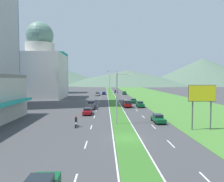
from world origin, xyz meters
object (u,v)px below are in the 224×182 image
object	(u,v)px
street_lamp_far	(110,84)
car_0	(87,111)
car_1	(116,91)
car_9	(140,104)
street_lamp_near	(118,95)
car_7	(133,101)
pickup_truck_0	(91,105)
billboard_roadside	(202,96)
car_3	(104,93)
car_6	(98,93)
car_2	(124,93)
car_8	(97,94)
street_lamp_mid	(116,85)
motorcycle_rider	(76,122)
car_5	(158,118)
pickup_truck_1	(127,104)

from	to	relation	value
street_lamp_far	car_0	distance (m)	44.12
car_1	car_9	xyz separation A→B (m)	(3.47, -63.69, 0.01)
street_lamp_near	car_7	bearing A→B (deg)	77.47
street_lamp_far	pickup_truck_0	size ratio (longest dim) A/B	1.84
billboard_roadside	car_3	size ratio (longest dim) A/B	1.47
car_0	pickup_truck_0	size ratio (longest dim) A/B	0.87
car_9	car_3	bearing A→B (deg)	-167.64
street_lamp_far	car_3	bearing A→B (deg)	100.36
car_6	car_9	distance (m)	47.54
car_2	car_7	bearing A→B (deg)	-0.69
billboard_roadside	car_0	xyz separation A→B (m)	(-18.66, 14.55, -4.46)
billboard_roadside	car_3	world-z (taller)	billboard_roadside
street_lamp_far	car_9	bearing A→B (deg)	-76.62
car_0	car_9	world-z (taller)	car_9
car_3	car_8	size ratio (longest dim) A/B	1.00
street_lamp_mid	motorcycle_rider	distance (m)	30.11
street_lamp_far	street_lamp_mid	bearing A→B (deg)	-87.64
car_0	motorcycle_rider	distance (m)	11.87
car_5	car_7	distance (m)	30.80
car_2	car_3	size ratio (longest dim) A/B	0.99
billboard_roadside	car_0	distance (m)	24.08
street_lamp_mid	car_7	size ratio (longest dim) A/B	2.20
car_1	street_lamp_far	bearing A→B (deg)	-7.38
car_2	car_5	xyz separation A→B (m)	(-0.29, -67.84, -0.07)
car_3	motorcycle_rider	bearing A→B (deg)	176.86
car_5	car_9	world-z (taller)	car_9
billboard_roadside	street_lamp_far	bearing A→B (deg)	102.19
street_lamp_mid	car_5	bearing A→B (deg)	-76.22
car_8	street_lamp_far	bearing A→B (deg)	-143.50
car_2	pickup_truck_0	size ratio (longest dim) A/B	0.87
car_6	car_9	size ratio (longest dim) A/B	0.91
car_6	car_5	bearing A→B (deg)	-168.49
car_6	car_9	world-z (taller)	car_9
pickup_truck_0	car_6	bearing A→B (deg)	0.10
car_5	car_1	bearing A→B (deg)	-177.79
billboard_roadside	car_5	xyz separation A→B (m)	(-5.17, 5.75, -4.47)
car_9	car_1	bearing A→B (deg)	-176.88
car_0	car_9	bearing A→B (deg)	-50.00
billboard_roadside	street_lamp_mid	bearing A→B (deg)	110.08
car_5	car_8	bearing A→B (deg)	-167.52
car_1	car_5	xyz separation A→B (m)	(3.24, -84.01, -0.06)
car_5	pickup_truck_1	world-z (taller)	pickup_truck_1
street_lamp_far	car_2	size ratio (longest dim) A/B	2.13
car_2	car_3	world-z (taller)	car_2
car_8	motorcycle_rider	size ratio (longest dim) A/B	2.37
car_0	car_1	world-z (taller)	car_1
motorcycle_rider	car_6	bearing A→B (deg)	-0.72
street_lamp_mid	car_6	distance (m)	41.32
car_8	pickup_truck_1	xyz separation A→B (m)	(9.96, -40.09, 0.25)
pickup_truck_1	car_8	bearing A→B (deg)	-166.04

